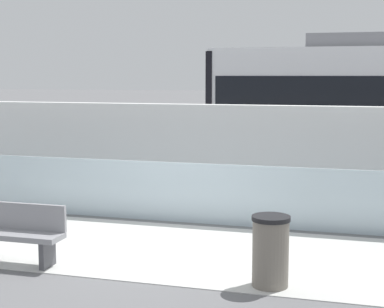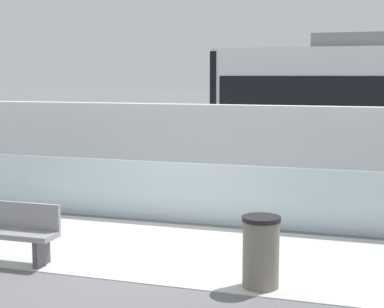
% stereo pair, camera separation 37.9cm
% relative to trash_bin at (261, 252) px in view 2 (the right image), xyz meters
% --- Properties ---
extents(ground_plane, '(200.00, 200.00, 0.00)m').
position_rel_trash_bin_xyz_m(ground_plane, '(-2.14, 1.25, -0.48)').
color(ground_plane, slate).
extents(bike_path_deck, '(32.00, 3.20, 0.01)m').
position_rel_trash_bin_xyz_m(bike_path_deck, '(-2.14, 1.25, -0.48)').
color(bike_path_deck, silver).
rests_on(bike_path_deck, ground).
extents(glass_parapet, '(32.00, 0.05, 1.15)m').
position_rel_trash_bin_xyz_m(glass_parapet, '(-2.14, 3.10, 0.09)').
color(glass_parapet, silver).
rests_on(glass_parapet, ground).
extents(concrete_barrier_wall, '(32.00, 0.36, 2.16)m').
position_rel_trash_bin_xyz_m(concrete_barrier_wall, '(-2.14, 4.90, 0.60)').
color(concrete_barrier_wall, white).
rests_on(concrete_barrier_wall, ground).
extents(tram_rail_near, '(32.00, 0.08, 0.01)m').
position_rel_trash_bin_xyz_m(tram_rail_near, '(-2.14, 7.38, -0.48)').
color(tram_rail_near, '#595654').
rests_on(tram_rail_near, ground).
extents(tram_rail_far, '(32.00, 0.08, 0.01)m').
position_rel_trash_bin_xyz_m(tram_rail_far, '(-2.14, 8.82, -0.48)').
color(tram_rail_far, '#595654').
rests_on(tram_rail_far, ground).
extents(trash_bin, '(0.51, 0.51, 0.96)m').
position_rel_trash_bin_xyz_m(trash_bin, '(0.00, 0.00, 0.00)').
color(trash_bin, slate).
rests_on(trash_bin, ground).
extents(bench, '(1.60, 0.45, 0.89)m').
position_rel_trash_bin_xyz_m(bench, '(-3.83, -0.04, -0.00)').
color(bench, gray).
rests_on(bench, ground).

